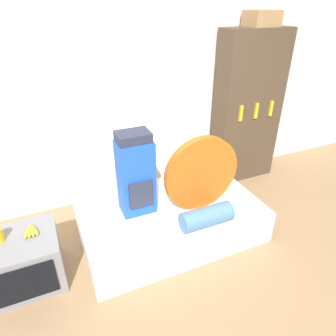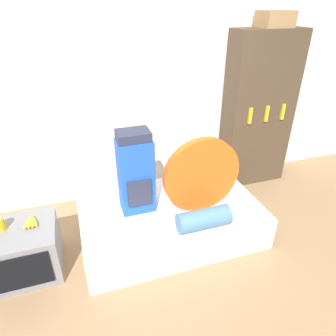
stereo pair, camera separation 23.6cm
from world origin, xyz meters
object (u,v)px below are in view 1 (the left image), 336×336
object	(u,v)px
television	(22,261)
tent_bag	(201,173)
backpack	(136,175)
bookshelf	(247,109)
cardboard_box	(262,18)
sleeping_roll	(207,217)

from	to	relation	value
television	tent_bag	bearing A→B (deg)	-1.68
backpack	television	xyz separation A→B (m)	(-1.11, -0.15, -0.53)
backpack	bookshelf	bearing A→B (deg)	20.79
tent_bag	cardboard_box	size ratio (longest dim) A/B	2.16
bookshelf	cardboard_box	size ratio (longest dim) A/B	5.46
backpack	cardboard_box	distance (m)	2.30
television	bookshelf	xyz separation A→B (m)	(2.86, 0.81, 0.73)
tent_bag	sleeping_roll	world-z (taller)	tent_bag
bookshelf	tent_bag	bearing A→B (deg)	-143.16
bookshelf	television	bearing A→B (deg)	-164.13
backpack	tent_bag	world-z (taller)	backpack
tent_bag	bookshelf	distance (m)	1.46
television	sleeping_roll	bearing A→B (deg)	-11.92
television	bookshelf	distance (m)	3.06
sleeping_roll	bookshelf	size ratio (longest dim) A/B	0.26
tent_bag	television	size ratio (longest dim) A/B	1.20
backpack	bookshelf	size ratio (longest dim) A/B	0.43
tent_bag	bookshelf	xyz separation A→B (m)	(1.15, 0.86, 0.23)
tent_bag	cardboard_box	bearing A→B (deg)	36.25
sleeping_roll	cardboard_box	bearing A→B (deg)	42.24
cardboard_box	bookshelf	bearing A→B (deg)	-162.40
tent_bag	bookshelf	size ratio (longest dim) A/B	0.40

